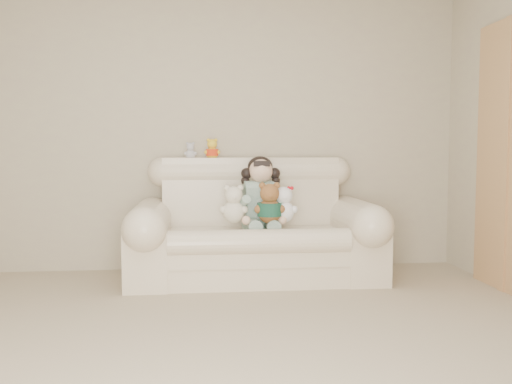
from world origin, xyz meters
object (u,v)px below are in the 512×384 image
Objects in this scene: white_cat at (284,201)px; cream_teddy at (234,200)px; sofa at (255,219)px; seated_child at (261,192)px; brown_teddy at (269,199)px.

white_cat is 0.41m from cream_teddy.
sofa is 5.88× the size of white_cat.
sofa is 0.27m from cream_teddy.
brown_teddy is at bearing -89.66° from seated_child.
white_cat is at bearing -59.76° from seated_child.
cream_teddy is (-0.25, -0.19, -0.05)m from seated_child.
brown_teddy is 0.13m from white_cat.
seated_child reaches higher than cream_teddy.
white_cat is at bearing 35.58° from brown_teddy.
seated_child reaches higher than sofa.
sofa reaches higher than cream_teddy.
sofa is at bearing 174.41° from white_cat.
cream_teddy is at bearing -175.90° from brown_teddy.
brown_teddy is at bearing -58.57° from sofa.
cream_teddy is (-0.19, -0.11, 0.17)m from sofa.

